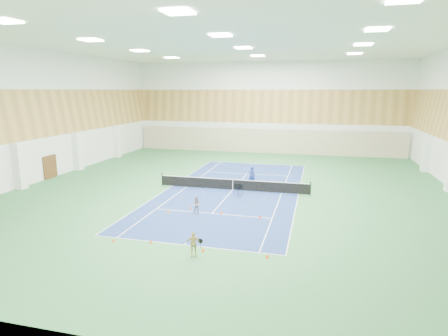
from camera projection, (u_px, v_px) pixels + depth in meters
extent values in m
plane|color=#2F6F3C|center=(233.00, 190.00, 31.65)|extent=(40.00, 40.00, 0.00)
cube|color=navy|center=(233.00, 190.00, 31.65)|extent=(10.97, 23.77, 0.01)
cube|color=#C6B793|center=(266.00, 141.00, 50.07)|extent=(35.40, 0.16, 3.20)
cube|color=#593319|center=(50.00, 167.00, 35.72)|extent=(0.08, 1.80, 2.20)
imported|color=navy|center=(252.00, 176.00, 33.29)|extent=(0.71, 0.61, 1.65)
imported|color=#9998A0|center=(197.00, 205.00, 25.57)|extent=(0.59, 0.46, 1.21)
imported|color=tan|center=(193.00, 244.00, 18.93)|extent=(0.83, 0.56, 1.31)
cone|color=orange|center=(168.00, 211.00, 25.79)|extent=(0.21, 0.21, 0.23)
cone|color=#F6550C|center=(191.00, 208.00, 26.49)|extent=(0.20, 0.20, 0.22)
cone|color=#FF520D|center=(221.00, 212.00, 25.47)|extent=(0.20, 0.20, 0.22)
cone|color=#F23E0C|center=(260.00, 217.00, 24.60)|extent=(0.21, 0.21, 0.23)
cone|color=#E25F0B|center=(114.00, 240.00, 20.75)|extent=(0.18, 0.18, 0.20)
cone|color=#F24E0C|center=(151.00, 241.00, 20.62)|extent=(0.18, 0.18, 0.20)
cone|color=orange|center=(203.00, 250.00, 19.52)|extent=(0.22, 0.22, 0.24)
cone|color=#F8540D|center=(267.00, 256.00, 18.79)|extent=(0.20, 0.20, 0.22)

